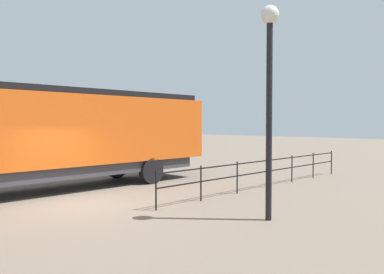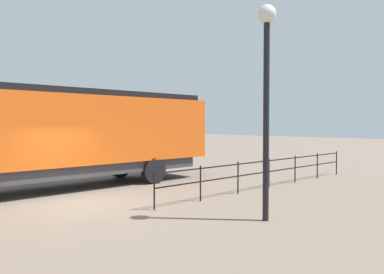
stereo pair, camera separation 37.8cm
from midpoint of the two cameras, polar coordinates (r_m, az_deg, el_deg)
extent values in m
plane|color=#756656|center=(12.70, -15.24, -9.61)|extent=(120.00, 120.00, 0.00)
cube|color=#D15114|center=(14.90, -24.29, 0.91)|extent=(2.87, 16.40, 2.61)
cube|color=black|center=(18.28, -3.91, 0.03)|extent=(2.76, 2.92, 1.83)
cube|color=black|center=(14.94, -24.37, 6.38)|extent=(2.59, 15.75, 0.24)
cube|color=#38383D|center=(15.00, -24.20, -4.94)|extent=(2.59, 15.09, 0.45)
cylinder|color=black|center=(18.52, -10.02, -4.20)|extent=(0.30, 1.10, 1.10)
cylinder|color=black|center=(16.45, -5.04, -4.96)|extent=(0.30, 1.10, 1.10)
cylinder|color=black|center=(10.24, 11.94, 2.33)|extent=(0.16, 0.16, 5.22)
sphere|color=silver|center=(10.61, 12.05, 17.34)|extent=(0.48, 0.48, 0.48)
cube|color=black|center=(15.60, 12.00, -3.44)|extent=(0.04, 11.47, 0.04)
cube|color=black|center=(15.64, 11.99, -5.02)|extent=(0.04, 11.47, 0.04)
cylinder|color=black|center=(11.44, -4.65, -7.87)|extent=(0.05, 0.05, 1.17)
cylinder|color=black|center=(12.71, 2.12, -6.86)|extent=(0.05, 0.05, 1.17)
cylinder|color=black|center=(14.13, 7.57, -5.98)|extent=(0.05, 0.05, 1.17)
cylinder|color=black|center=(15.65, 11.99, -5.23)|extent=(0.05, 0.05, 1.17)
cylinder|color=black|center=(17.25, 15.59, -4.59)|extent=(0.05, 0.05, 1.17)
cylinder|color=black|center=(18.91, 18.57, -4.05)|extent=(0.05, 0.05, 1.17)
cylinder|color=black|center=(20.61, 21.05, -3.58)|extent=(0.05, 0.05, 1.17)
camera|label=1|loc=(0.19, -89.17, 0.03)|focal=36.12mm
camera|label=2|loc=(0.19, 90.83, -0.03)|focal=36.12mm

